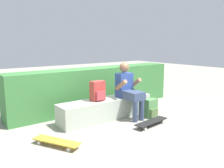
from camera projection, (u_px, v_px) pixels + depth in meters
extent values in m
plane|color=#9C9688|center=(116.00, 122.00, 4.66)|extent=(24.00, 24.00, 0.00)
cube|color=#ABB5A3|center=(107.00, 109.00, 4.88)|extent=(2.13, 0.47, 0.43)
cube|color=#2D4793|center=(124.00, 85.00, 4.99)|extent=(0.34, 0.22, 0.52)
sphere|color=#8C6647|center=(124.00, 67.00, 4.93)|extent=(0.21, 0.21, 0.21)
cube|color=#384766|center=(134.00, 95.00, 4.78)|extent=(0.32, 0.40, 0.17)
cylinder|color=#384766|center=(135.00, 112.00, 4.66)|extent=(0.11, 0.11, 0.43)
cylinder|color=#384766|center=(142.00, 110.00, 4.77)|extent=(0.11, 0.11, 0.43)
cylinder|color=#8C6647|center=(121.00, 85.00, 4.76)|extent=(0.09, 0.33, 0.27)
cylinder|color=#8C6647|center=(135.00, 83.00, 5.00)|extent=(0.09, 0.33, 0.27)
cube|color=black|center=(151.00, 122.00, 4.47)|extent=(0.82, 0.28, 0.02)
cylinder|color=silver|center=(157.00, 120.00, 4.72)|extent=(0.06, 0.04, 0.05)
cylinder|color=silver|center=(163.00, 122.00, 4.61)|extent=(0.06, 0.04, 0.05)
cylinder|color=silver|center=(139.00, 127.00, 4.35)|extent=(0.06, 0.04, 0.05)
cylinder|color=silver|center=(145.00, 129.00, 4.24)|extent=(0.06, 0.04, 0.05)
cube|color=gold|center=(56.00, 141.00, 3.58)|extent=(0.55, 0.80, 0.02)
cylinder|color=silver|center=(39.00, 143.00, 3.64)|extent=(0.05, 0.06, 0.05)
cylinder|color=silver|center=(46.00, 139.00, 3.77)|extent=(0.05, 0.06, 0.05)
cylinder|color=silver|center=(69.00, 150.00, 3.41)|extent=(0.05, 0.06, 0.05)
cylinder|color=silver|center=(74.00, 146.00, 3.54)|extent=(0.05, 0.06, 0.05)
cube|color=#B23833|center=(98.00, 91.00, 4.68)|extent=(0.28, 0.18, 0.40)
cube|color=#B83F45|center=(101.00, 96.00, 4.60)|extent=(0.20, 0.05, 0.18)
cube|color=#51894C|center=(150.00, 108.00, 4.97)|extent=(0.28, 0.18, 0.40)
cube|color=#577641|center=(154.00, 113.00, 4.90)|extent=(0.20, 0.05, 0.18)
cube|color=#3B773B|center=(97.00, 88.00, 5.67)|extent=(4.33, 0.56, 1.00)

